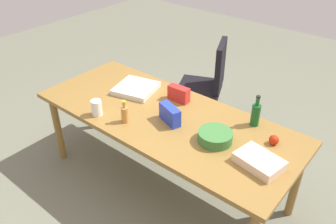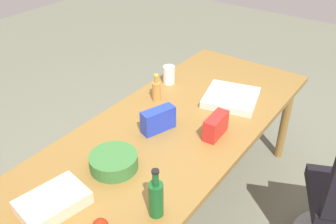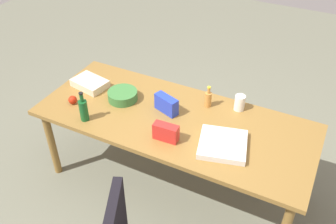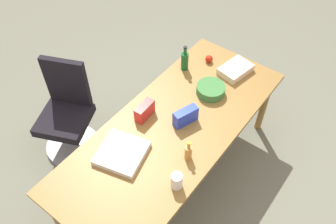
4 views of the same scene
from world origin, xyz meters
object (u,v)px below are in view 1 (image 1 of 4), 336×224
object	(u,v)px
chip_bag_red	(179,94)
pizza_box	(136,88)
apple_red	(274,140)
chip_bag_blue	(170,114)
office_chair	(204,93)
salad_bowl	(215,137)
sheet_cake	(259,161)
mayo_jar	(97,108)
wine_bottle	(256,114)
conference_table	(165,122)
dressing_bottle	(125,114)

from	to	relation	value
chip_bag_red	pizza_box	bearing A→B (deg)	15.04
apple_red	chip_bag_blue	distance (m)	0.84
office_chair	salad_bowl	distance (m)	1.48
pizza_box	chip_bag_blue	distance (m)	0.63
sheet_cake	chip_bag_red	bearing A→B (deg)	-19.31
office_chair	mayo_jar	xyz separation A→B (m)	(0.13, 1.46, 0.45)
office_chair	chip_bag_blue	distance (m)	1.31
mayo_jar	chip_bag_blue	size ratio (longest dim) A/B	0.64
apple_red	salad_bowl	bearing A→B (deg)	34.85
mayo_jar	sheet_cake	size ratio (longest dim) A/B	0.44
chip_bag_red	wine_bottle	distance (m)	0.73
office_chair	apple_red	distance (m)	1.56
sheet_cake	conference_table	bearing A→B (deg)	-4.63
conference_table	pizza_box	world-z (taller)	pizza_box
pizza_box	mayo_jar	xyz separation A→B (m)	(-0.04, 0.52, 0.04)
conference_table	salad_bowl	distance (m)	0.55
salad_bowl	sheet_cake	distance (m)	0.39
dressing_bottle	office_chair	bearing A→B (deg)	-84.70
dressing_bottle	wine_bottle	distance (m)	1.07
dressing_bottle	chip_bag_blue	bearing A→B (deg)	-141.22
dressing_bottle	chip_bag_blue	world-z (taller)	dressing_bottle
conference_table	mayo_jar	size ratio (longest dim) A/B	16.91
mayo_jar	pizza_box	bearing A→B (deg)	-85.73
dressing_bottle	pizza_box	bearing A→B (deg)	-55.75
chip_bag_blue	sheet_cake	xyz separation A→B (m)	(-0.82, 0.02, -0.04)
mayo_jar	chip_bag_blue	bearing A→B (deg)	-150.59
conference_table	dressing_bottle	xyz separation A→B (m)	(0.19, 0.29, 0.15)
sheet_cake	wine_bottle	bearing A→B (deg)	-58.76
wine_bottle	pizza_box	bearing A→B (deg)	9.94
salad_bowl	office_chair	bearing A→B (deg)	-53.12
dressing_bottle	chip_bag_blue	distance (m)	0.37
wine_bottle	chip_bag_blue	size ratio (longest dim) A/B	1.24
chip_bag_red	sheet_cake	xyz separation A→B (m)	(-0.98, 0.34, -0.04)
salad_bowl	mayo_jar	xyz separation A→B (m)	(0.98, 0.33, 0.03)
salad_bowl	mayo_jar	distance (m)	1.04
pizza_box	sheet_cake	distance (m)	1.43
conference_table	mayo_jar	world-z (taller)	mayo_jar
office_chair	wine_bottle	xyz separation A→B (m)	(-0.98, 0.74, 0.49)
chip_bag_blue	salad_bowl	bearing A→B (deg)	-177.57
chip_bag_red	mayo_jar	world-z (taller)	same
office_chair	mayo_jar	world-z (taller)	office_chair
chip_bag_red	pizza_box	distance (m)	0.45
pizza_box	wine_bottle	distance (m)	1.17
office_chair	apple_red	world-z (taller)	office_chair
conference_table	mayo_jar	bearing A→B (deg)	39.05
chip_bag_red	dressing_bottle	size ratio (longest dim) A/B	0.99
conference_table	office_chair	world-z (taller)	office_chair
conference_table	wine_bottle	world-z (taller)	wine_bottle
dressing_bottle	mayo_jar	size ratio (longest dim) A/B	1.45
office_chair	conference_table	bearing A→B (deg)	106.09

